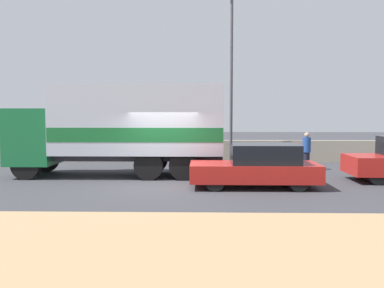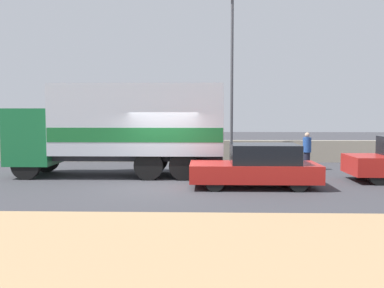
# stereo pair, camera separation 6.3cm
# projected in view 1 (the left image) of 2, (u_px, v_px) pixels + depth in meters

# --- Properties ---
(ground_plane) EXTENTS (80.00, 80.00, 0.00)m
(ground_plane) POSITION_uv_depth(u_px,v_px,m) (161.00, 186.00, 14.51)
(ground_plane) COLOR #38383D
(dirt_shoulder_foreground) EXTENTS (60.00, 4.75, 0.04)m
(dirt_shoulder_foreground) POSITION_uv_depth(u_px,v_px,m) (129.00, 242.00, 8.17)
(dirt_shoulder_foreground) COLOR tan
(dirt_shoulder_foreground) RESTS_ON ground_plane
(stone_wall_backdrop) EXTENTS (60.00, 0.35, 1.09)m
(stone_wall_backdrop) POSITION_uv_depth(u_px,v_px,m) (175.00, 151.00, 21.65)
(stone_wall_backdrop) COLOR #A39984
(stone_wall_backdrop) RESTS_ON ground_plane
(street_lamp) EXTENTS (0.56, 0.28, 8.09)m
(street_lamp) POSITION_uv_depth(u_px,v_px,m) (231.00, 68.00, 20.27)
(street_lamp) COLOR #4C4C51
(street_lamp) RESTS_ON ground_plane
(box_truck) EXTENTS (8.19, 2.49, 3.56)m
(box_truck) POSITION_uv_depth(u_px,v_px,m) (124.00, 126.00, 16.67)
(box_truck) COLOR #196B38
(box_truck) RESTS_ON ground_plane
(car_hatchback) EXTENTS (4.24, 1.78, 1.45)m
(car_hatchback) POSITION_uv_depth(u_px,v_px,m) (257.00, 166.00, 14.19)
(car_hatchback) COLOR #B21E19
(car_hatchback) RESTS_ON ground_plane
(pedestrian) EXTENTS (0.36, 0.36, 1.63)m
(pedestrian) POSITION_uv_depth(u_px,v_px,m) (307.00, 151.00, 18.47)
(pedestrian) COLOR #1E1E2D
(pedestrian) RESTS_ON ground_plane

